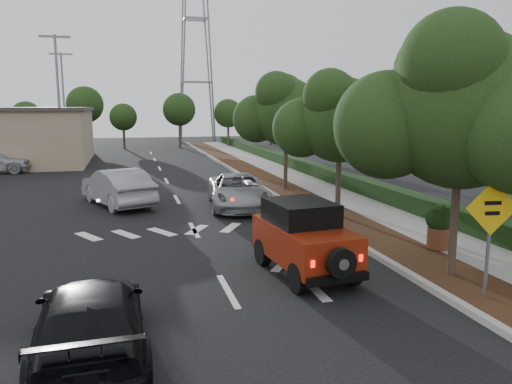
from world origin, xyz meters
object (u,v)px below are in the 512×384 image
object	(u,v)px
speed_hump_sign	(491,222)
black_suv_oncoming	(91,320)
red_jeep	(302,237)
silver_suv_ahead	(238,191)

from	to	relation	value
speed_hump_sign	black_suv_oncoming	bearing A→B (deg)	-169.71
red_jeep	silver_suv_ahead	size ratio (longest dim) A/B	0.73
silver_suv_ahead	black_suv_oncoming	distance (m)	12.96
black_suv_oncoming	speed_hump_sign	world-z (taller)	speed_hump_sign
red_jeep	speed_hump_sign	bearing A→B (deg)	-46.91
red_jeep	black_suv_oncoming	xyz separation A→B (m)	(-4.98, -3.24, -0.29)
silver_suv_ahead	black_suv_oncoming	size ratio (longest dim) A/B	1.13
black_suv_oncoming	speed_hump_sign	size ratio (longest dim) A/B	1.75
red_jeep	black_suv_oncoming	world-z (taller)	red_jeep
red_jeep	speed_hump_sign	size ratio (longest dim) A/B	1.46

